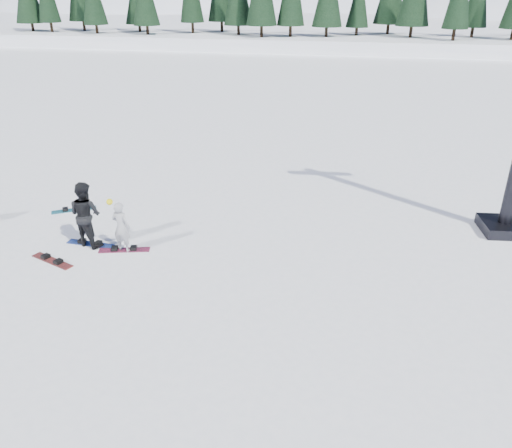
{
  "coord_description": "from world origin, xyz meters",
  "views": [
    {
      "loc": [
        7.27,
        -11.43,
        7.15
      ],
      "look_at": [
        4.63,
        0.92,
        1.1
      ],
      "focal_mm": 35.0,
      "sensor_mm": 36.0,
      "label": 1
    }
  ],
  "objects_px": {
    "snowboard_loose_b": "(52,261)",
    "snowboard_loose_c": "(74,210)",
    "snowboarder_man": "(86,214)",
    "snowboarder_woman": "(121,227)"
  },
  "relations": [
    {
      "from": "snowboarder_man",
      "to": "snowboard_loose_b",
      "type": "bearing_deg",
      "value": 81.3
    },
    {
      "from": "snowboarder_man",
      "to": "snowboard_loose_c",
      "type": "relative_size",
      "value": 1.35
    },
    {
      "from": "snowboarder_woman",
      "to": "snowboarder_man",
      "type": "xyz_separation_m",
      "value": [
        -1.19,
        0.15,
        0.22
      ]
    },
    {
      "from": "snowboarder_woman",
      "to": "snowboard_loose_c",
      "type": "distance_m",
      "value": 3.93
    },
    {
      "from": "snowboarder_man",
      "to": "snowboard_loose_b",
      "type": "height_order",
      "value": "snowboarder_man"
    },
    {
      "from": "snowboard_loose_c",
      "to": "snowboarder_woman",
      "type": "bearing_deg",
      "value": -69.13
    },
    {
      "from": "snowboarder_woman",
      "to": "snowboard_loose_b",
      "type": "relative_size",
      "value": 1.13
    },
    {
      "from": "snowboard_loose_b",
      "to": "snowboard_loose_c",
      "type": "distance_m",
      "value": 3.65
    },
    {
      "from": "snowboarder_woman",
      "to": "snowboard_loose_b",
      "type": "xyz_separation_m",
      "value": [
        -1.74,
        -1.03,
        -0.78
      ]
    },
    {
      "from": "snowboard_loose_b",
      "to": "snowboarder_woman",
      "type": "bearing_deg",
      "value": 51.06
    }
  ]
}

